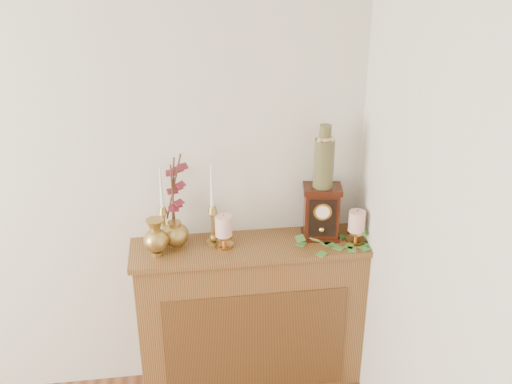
{
  "coord_description": "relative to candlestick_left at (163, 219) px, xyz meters",
  "views": [
    {
      "loc": [
        1.06,
        -0.55,
        2.49
      ],
      "look_at": [
        1.42,
        2.05,
        1.25
      ],
      "focal_mm": 42.0,
      "sensor_mm": 36.0,
      "label": 1
    }
  ],
  "objects": [
    {
      "name": "ginger_jar",
      "position": [
        0.07,
        0.0,
        0.09
      ],
      "size": [
        0.21,
        0.23,
        0.52
      ],
      "rotation": [
        0.0,
        0.0,
        0.35
      ],
      "color": "#AD8F45",
      "rests_on": "console_shelf"
    },
    {
      "name": "candlestick_left",
      "position": [
        0.0,
        0.0,
        0.0
      ],
      "size": [
        0.07,
        0.07,
        0.43
      ],
      "rotation": [
        0.0,
        0.0,
        0.09
      ],
      "color": "#AD8F45",
      "rests_on": "console_shelf"
    },
    {
      "name": "bud_vase",
      "position": [
        -0.04,
        -0.11,
        -0.04
      ],
      "size": [
        0.12,
        0.12,
        0.2
      ],
      "rotation": [
        0.0,
        0.0,
        -0.27
      ],
      "color": "#AD8F45",
      "rests_on": "console_shelf"
    },
    {
      "name": "console_shelf",
      "position": [
        0.44,
        -0.07,
        -0.63
      ],
      "size": [
        1.24,
        0.34,
        0.93
      ],
      "color": "brown",
      "rests_on": "ground"
    },
    {
      "name": "candlestick_center",
      "position": [
        0.25,
        -0.04,
        0.01
      ],
      "size": [
        0.07,
        0.07,
        0.45
      ],
      "rotation": [
        0.0,
        0.0,
        -0.38
      ],
      "color": "#AD8F45",
      "rests_on": "console_shelf"
    },
    {
      "name": "ceramic_vase",
      "position": [
        0.81,
        -0.04,
        0.3
      ],
      "size": [
        0.1,
        0.1,
        0.33
      ],
      "rotation": [
        0.0,
        0.0,
        -0.15
      ],
      "color": "#183022",
      "rests_on": "mantel_clock"
    },
    {
      "name": "pillar_candle_right",
      "position": [
        0.98,
        -0.12,
        -0.04
      ],
      "size": [
        0.1,
        0.1,
        0.19
      ],
      "rotation": [
        0.0,
        0.0,
        0.06
      ],
      "color": "#B98040",
      "rests_on": "console_shelf"
    },
    {
      "name": "pillar_candle_left",
      "position": [
        0.3,
        -0.07,
        -0.04
      ],
      "size": [
        0.1,
        0.1,
        0.19
      ],
      "rotation": [
        0.0,
        0.0,
        -0.1
      ],
      "color": "#B98040",
      "rests_on": "console_shelf"
    },
    {
      "name": "ivy_garland",
      "position": [
        0.86,
        -0.16,
        -0.13
      ],
      "size": [
        0.48,
        0.22,
        0.08
      ],
      "rotation": [
        0.0,
        0.0,
        0.01
      ],
      "color": "#3B762D",
      "rests_on": "console_shelf"
    },
    {
      "name": "mantel_clock",
      "position": [
        0.81,
        -0.04,
        0.0
      ],
      "size": [
        0.21,
        0.16,
        0.29
      ],
      "rotation": [
        0.0,
        0.0,
        -0.15
      ],
      "color": "#38150B",
      "rests_on": "console_shelf"
    }
  ]
}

